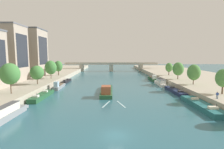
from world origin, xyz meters
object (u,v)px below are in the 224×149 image
(moored_boat_left_gap_after, at_px, (67,81))
(tree_right_end_of_row, at_px, (178,69))
(tree_right_second, at_px, (194,72))
(person_on_quay, at_px, (217,95))
(tree_left_midway, at_px, (10,74))
(tree_left_second, at_px, (51,68))
(moored_boat_right_upstream, at_px, (175,91))
(bridge_far, at_px, (111,66))
(barge_midriver, at_px, (107,90))
(tree_left_distant, at_px, (37,73))
(moored_boat_left_far, at_px, (8,113))
(moored_boat_right_midway, at_px, (201,105))
(tree_left_nearest, at_px, (58,66))
(moored_boat_left_near, at_px, (42,96))
(moored_boat_right_near, at_px, (161,82))
(tree_right_nearest, at_px, (169,67))
(moored_boat_right_downstream, at_px, (153,78))
(moored_boat_left_upstream, at_px, (59,86))
(tree_right_third, at_px, (223,78))

(moored_boat_left_gap_after, relative_size, tree_right_end_of_row, 1.56)
(tree_right_second, distance_m, person_on_quay, 19.32)
(tree_left_midway, bearing_deg, tree_left_second, 88.70)
(moored_boat_right_upstream, height_order, bridge_far, bridge_far)
(barge_midriver, bearing_deg, tree_left_distant, 169.40)
(moored_boat_left_far, height_order, moored_boat_right_midway, moored_boat_left_far)
(tree_left_nearest, relative_size, tree_right_second, 1.04)
(moored_boat_right_midway, height_order, tree_left_second, tree_left_second)
(moored_boat_left_gap_after, xyz_separation_m, moored_boat_right_midway, (40.03, -37.22, 0.07))
(moored_boat_left_near, bearing_deg, moored_boat_left_far, -90.50)
(moored_boat_right_near, distance_m, tree_right_nearest, 17.79)
(moored_boat_right_downstream, height_order, tree_right_end_of_row, tree_right_end_of_row)
(moored_boat_right_midway, bearing_deg, tree_right_end_of_row, 77.83)
(moored_boat_right_near, bearing_deg, moored_boat_left_upstream, -170.60)
(tree_right_third, height_order, tree_right_nearest, tree_right_third)
(barge_midriver, relative_size, tree_right_second, 2.68)
(tree_right_second, distance_m, bridge_far, 75.74)
(moored_boat_left_upstream, relative_size, moored_boat_right_near, 0.88)
(moored_boat_left_far, height_order, moored_boat_left_gap_after, moored_boat_left_far)
(moored_boat_left_gap_after, bearing_deg, bridge_far, 68.79)
(moored_boat_left_near, bearing_deg, tree_left_second, 102.81)
(tree_right_nearest, bearing_deg, moored_boat_right_midway, -99.79)
(barge_midriver, xyz_separation_m, moored_boat_left_near, (-18.02, -5.38, -0.31))
(moored_boat_right_midway, bearing_deg, tree_left_nearest, 135.51)
(tree_left_midway, relative_size, tree_right_second, 1.16)
(moored_boat_left_far, xyz_separation_m, person_on_quay, (43.29, 5.65, 1.99))
(tree_left_distant, height_order, tree_left_nearest, tree_left_nearest)
(moored_boat_left_far, distance_m, moored_boat_right_midway, 40.57)
(moored_boat_left_upstream, distance_m, tree_right_nearest, 51.78)
(tree_left_distant, height_order, bridge_far, tree_left_distant)
(moored_boat_left_upstream, height_order, moored_boat_left_gap_after, moored_boat_left_upstream)
(tree_left_second, xyz_separation_m, tree_right_second, (52.18, -14.99, -0.55))
(moored_boat_right_downstream, relative_size, bridge_far, 0.18)
(moored_boat_left_upstream, relative_size, bridge_far, 0.16)
(moored_boat_right_midway, bearing_deg, moored_boat_left_upstream, 149.33)
(tree_left_distant, bearing_deg, tree_right_nearest, 25.59)
(moored_boat_left_far, relative_size, tree_right_third, 1.72)
(tree_left_midway, bearing_deg, tree_right_second, 13.77)
(moored_boat_right_upstream, bearing_deg, moored_boat_right_midway, -89.89)
(moored_boat_right_upstream, bearing_deg, tree_right_second, 19.77)
(moored_boat_right_downstream, height_order, tree_right_second, tree_right_second)
(tree_right_nearest, bearing_deg, moored_boat_left_gap_after, -171.24)
(tree_right_nearest, bearing_deg, tree_right_end_of_row, -94.37)
(tree_left_nearest, distance_m, tree_right_nearest, 53.42)
(barge_midriver, distance_m, tree_left_midway, 26.67)
(tree_left_midway, xyz_separation_m, bridge_far, (26.02, 83.75, -3.05))
(moored_boat_left_far, bearing_deg, moored_boat_right_upstream, 28.65)
(moored_boat_left_gap_after, distance_m, moored_boat_right_upstream, 45.42)
(moored_boat_left_near, xyz_separation_m, tree_left_distant, (-5.23, 9.73, 5.52))
(moored_boat_left_far, xyz_separation_m, moored_boat_right_upstream, (40.07, 21.89, -0.58))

